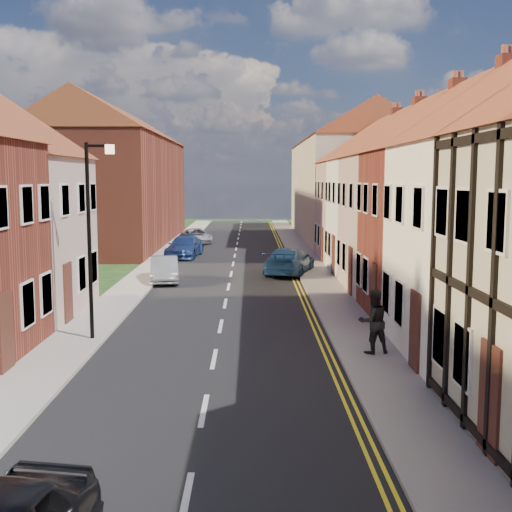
{
  "coord_description": "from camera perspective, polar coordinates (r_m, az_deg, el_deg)",
  "views": [
    {
      "loc": [
        1.02,
        0.49,
        5.07
      ],
      "look_at": [
        1.25,
        26.19,
        1.93
      ],
      "focal_mm": 45.0,
      "sensor_mm": 36.0,
      "label": 1
    }
  ],
  "objects": [
    {
      "name": "car_far",
      "position": [
        41.33,
        -6.37,
        0.82
      ],
      "size": [
        2.35,
        4.8,
        1.34
      ],
      "primitive_type": "imported",
      "rotation": [
        0.0,
        0.0,
        -0.1
      ],
      "color": "navy",
      "rests_on": "ground"
    },
    {
      "name": "car_far_b",
      "position": [
        33.86,
        2.98,
        -0.45
      ],
      "size": [
        3.26,
        5.22,
        1.41
      ],
      "primitive_type": "imported",
      "rotation": [
        0.0,
        0.0,
        2.86
      ],
      "color": "navy",
      "rests_on": "ground"
    },
    {
      "name": "pavement_right",
      "position": [
        30.12,
        5.95,
        -2.64
      ],
      "size": [
        1.8,
        90.0,
        0.12
      ],
      "primitive_type": "cube",
      "color": "#A49C95",
      "rests_on": "ground"
    },
    {
      "name": "road",
      "position": [
        29.96,
        -2.46,
        -2.76
      ],
      "size": [
        7.0,
        90.0,
        0.02
      ],
      "primitive_type": "cube",
      "color": "black",
      "rests_on": "ground"
    },
    {
      "name": "pavement_left",
      "position": [
        30.42,
        -10.78,
        -2.64
      ],
      "size": [
        1.8,
        90.0,
        0.12
      ],
      "primitive_type": "cube",
      "color": "#A49C95",
      "rests_on": "ground"
    },
    {
      "name": "cottage_r_pink",
      "position": [
        29.6,
        15.81,
        5.55
      ],
      "size": [
        8.3,
        6.0,
        9.0
      ],
      "color": "tan",
      "rests_on": "ground"
    },
    {
      "name": "cottage_r_cream_mid",
      "position": [
        24.46,
        19.36,
        5.19
      ],
      "size": [
        8.3,
        5.2,
        9.0
      ],
      "color": "brown",
      "rests_on": "ground"
    },
    {
      "name": "car_mid",
      "position": [
        31.64,
        -8.17,
        -1.19
      ],
      "size": [
        1.83,
        3.92,
        1.24
      ],
      "primitive_type": "imported",
      "rotation": [
        0.0,
        0.0,
        0.14
      ],
      "color": "gray",
      "rests_on": "ground"
    },
    {
      "name": "block_left_far",
      "position": [
        50.58,
        -12.38,
        7.06
      ],
      "size": [
        8.3,
        24.2,
        10.5
      ],
      "color": "brown",
      "rests_on": "ground"
    },
    {
      "name": "cottage_r_white_far",
      "position": [
        34.81,
        13.32,
        5.81
      ],
      "size": [
        8.3,
        5.2,
        9.0
      ],
      "color": "white",
      "rests_on": "ground"
    },
    {
      "name": "lamppost",
      "position": [
        20.16,
        -14.39,
        2.39
      ],
      "size": [
        0.88,
        0.15,
        6.0
      ],
      "color": "black",
      "rests_on": "pavement_left"
    },
    {
      "name": "car_distant",
      "position": [
        50.23,
        -5.33,
        1.8
      ],
      "size": [
        3.01,
        4.49,
        1.14
      ],
      "primitive_type": "imported",
      "rotation": [
        0.0,
        0.0,
        0.29
      ],
      "color": "#B5B9BD",
      "rests_on": "ground"
    },
    {
      "name": "cottage_r_cream_far",
      "position": [
        40.08,
        11.48,
        5.98
      ],
      "size": [
        8.3,
        6.0,
        9.0
      ],
      "color": "tan",
      "rests_on": "ground"
    },
    {
      "name": "pedestrian_right",
      "position": [
        18.51,
        10.38,
        -5.74
      ],
      "size": [
        1.03,
        0.89,
        1.83
      ],
      "primitive_type": "imported",
      "rotation": [
        0.0,
        0.0,
        3.4
      ],
      "color": "black",
      "rests_on": "pavement_right"
    },
    {
      "name": "block_right_far",
      "position": [
        55.14,
        8.19,
        7.13
      ],
      "size": [
        8.3,
        24.2,
        10.5
      ],
      "color": "#B1AC94",
      "rests_on": "ground"
    }
  ]
}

